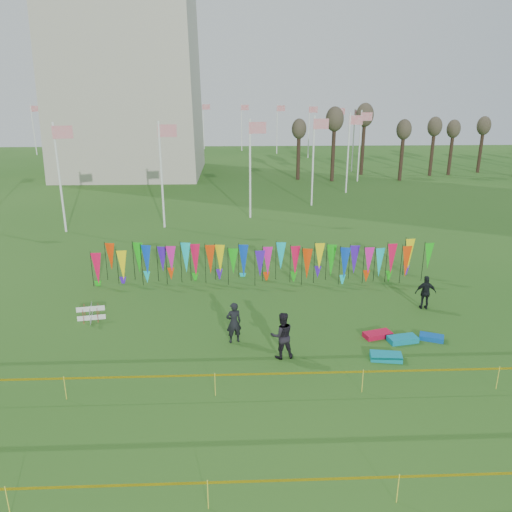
{
  "coord_description": "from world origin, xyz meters",
  "views": [
    {
      "loc": [
        -1.22,
        -16.75,
        10.13
      ],
      "look_at": [
        -0.27,
        6.0,
        2.53
      ],
      "focal_mm": 35.0,
      "sensor_mm": 36.0,
      "label": 1
    }
  ],
  "objects_px": {
    "person_left": "(234,323)",
    "person_right": "(426,293)",
    "person_mid": "(282,335)",
    "box_kite": "(91,313)",
    "kite_bag_blue": "(432,337)",
    "kite_bag_turquoise": "(386,357)",
    "kite_bag_teal": "(403,339)",
    "kite_bag_red": "(378,335)"
  },
  "relations": [
    {
      "from": "person_left",
      "to": "person_mid",
      "type": "height_order",
      "value": "person_mid"
    },
    {
      "from": "person_left",
      "to": "kite_bag_red",
      "type": "xyz_separation_m",
      "value": [
        6.19,
        0.18,
        -0.79
      ]
    },
    {
      "from": "person_left",
      "to": "kite_bag_blue",
      "type": "distance_m",
      "value": 8.47
    },
    {
      "from": "box_kite",
      "to": "kite_bag_turquoise",
      "type": "height_order",
      "value": "box_kite"
    },
    {
      "from": "person_mid",
      "to": "kite_bag_red",
      "type": "relative_size",
      "value": 1.6
    },
    {
      "from": "kite_bag_blue",
      "to": "kite_bag_teal",
      "type": "xyz_separation_m",
      "value": [
        -1.29,
        -0.14,
        0.01
      ]
    },
    {
      "from": "person_left",
      "to": "kite_bag_blue",
      "type": "bearing_deg",
      "value": 162.28
    },
    {
      "from": "person_mid",
      "to": "kite_bag_blue",
      "type": "bearing_deg",
      "value": -179.01
    },
    {
      "from": "person_mid",
      "to": "person_right",
      "type": "bearing_deg",
      "value": -158.79
    },
    {
      "from": "person_left",
      "to": "person_right",
      "type": "height_order",
      "value": "person_left"
    },
    {
      "from": "kite_bag_turquoise",
      "to": "person_mid",
      "type": "bearing_deg",
      "value": 175.04
    },
    {
      "from": "kite_bag_turquoise",
      "to": "kite_bag_red",
      "type": "xyz_separation_m",
      "value": [
        0.19,
        1.89,
        -0.01
      ]
    },
    {
      "from": "kite_bag_turquoise",
      "to": "kite_bag_red",
      "type": "relative_size",
      "value": 1.01
    },
    {
      "from": "person_right",
      "to": "kite_bag_turquoise",
      "type": "xyz_separation_m",
      "value": [
        -3.26,
        -4.7,
        -0.72
      ]
    },
    {
      "from": "box_kite",
      "to": "person_left",
      "type": "xyz_separation_m",
      "value": [
        6.59,
        -2.35,
        0.54
      ]
    },
    {
      "from": "kite_bag_blue",
      "to": "kite_bag_teal",
      "type": "bearing_deg",
      "value": -173.89
    },
    {
      "from": "person_left",
      "to": "kite_bag_teal",
      "type": "bearing_deg",
      "value": 160.98
    },
    {
      "from": "person_left",
      "to": "kite_bag_teal",
      "type": "relative_size",
      "value": 1.47
    },
    {
      "from": "kite_bag_turquoise",
      "to": "person_left",
      "type": "bearing_deg",
      "value": 164.17
    },
    {
      "from": "kite_bag_teal",
      "to": "person_right",
      "type": "bearing_deg",
      "value": 57.15
    },
    {
      "from": "kite_bag_red",
      "to": "kite_bag_teal",
      "type": "distance_m",
      "value": 1.06
    },
    {
      "from": "box_kite",
      "to": "kite_bag_blue",
      "type": "xyz_separation_m",
      "value": [
        15.02,
        -2.51,
        -0.25
      ]
    },
    {
      "from": "person_left",
      "to": "kite_bag_turquoise",
      "type": "xyz_separation_m",
      "value": [
        6.0,
        -1.7,
        -0.78
      ]
    },
    {
      "from": "box_kite",
      "to": "person_right",
      "type": "distance_m",
      "value": 15.87
    },
    {
      "from": "person_mid",
      "to": "kite_bag_red",
      "type": "height_order",
      "value": "person_mid"
    },
    {
      "from": "kite_bag_blue",
      "to": "kite_bag_turquoise",
      "type": "bearing_deg",
      "value": -147.43
    },
    {
      "from": "box_kite",
      "to": "person_mid",
      "type": "relative_size",
      "value": 0.37
    },
    {
      "from": "box_kite",
      "to": "kite_bag_blue",
      "type": "distance_m",
      "value": 15.23
    },
    {
      "from": "person_left",
      "to": "kite_bag_red",
      "type": "distance_m",
      "value": 6.24
    },
    {
      "from": "box_kite",
      "to": "person_right",
      "type": "height_order",
      "value": "person_right"
    },
    {
      "from": "person_left",
      "to": "person_mid",
      "type": "xyz_separation_m",
      "value": [
        1.89,
        -1.35,
        0.06
      ]
    },
    {
      "from": "box_kite",
      "to": "person_right",
      "type": "bearing_deg",
      "value": 2.34
    },
    {
      "from": "kite_bag_red",
      "to": "kite_bag_teal",
      "type": "bearing_deg",
      "value": -26.88
    },
    {
      "from": "person_mid",
      "to": "kite_bag_teal",
      "type": "relative_size",
      "value": 1.57
    },
    {
      "from": "kite_bag_blue",
      "to": "kite_bag_red",
      "type": "relative_size",
      "value": 0.81
    },
    {
      "from": "person_right",
      "to": "kite_bag_blue",
      "type": "distance_m",
      "value": 3.35
    },
    {
      "from": "kite_bag_turquoise",
      "to": "kite_bag_teal",
      "type": "xyz_separation_m",
      "value": [
        1.13,
        1.41,
        -0.0
      ]
    },
    {
      "from": "box_kite",
      "to": "kite_bag_turquoise",
      "type": "relative_size",
      "value": 0.59
    },
    {
      "from": "box_kite",
      "to": "person_right",
      "type": "relative_size",
      "value": 0.42
    },
    {
      "from": "kite_bag_turquoise",
      "to": "kite_bag_teal",
      "type": "bearing_deg",
      "value": 51.31
    },
    {
      "from": "box_kite",
      "to": "kite_bag_red",
      "type": "bearing_deg",
      "value": -9.63
    },
    {
      "from": "person_left",
      "to": "person_right",
      "type": "bearing_deg",
      "value": -178.71
    }
  ]
}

